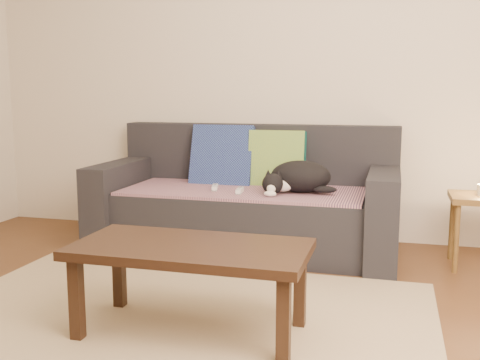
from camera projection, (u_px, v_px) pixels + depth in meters
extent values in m
plane|color=brown|center=(160.00, 337.00, 2.58)|extent=(4.50, 4.50, 0.00)
cube|color=beige|center=(261.00, 67.00, 4.28)|extent=(4.50, 0.04, 2.60)
cube|color=#232328|center=(244.00, 221.00, 3.97)|extent=(1.70, 0.78, 0.42)
cube|color=#232328|center=(258.00, 154.00, 4.29)|extent=(2.10, 0.18, 0.45)
cube|color=#232328|center=(122.00, 201.00, 4.21)|extent=(0.20, 0.90, 0.60)
cube|color=#232328|center=(383.00, 216.00, 3.71)|extent=(0.20, 0.90, 0.60)
cube|color=#382445|center=(244.00, 191.00, 3.92)|extent=(1.66, 0.74, 0.02)
cube|color=#141656|center=(223.00, 157.00, 4.20)|extent=(0.47, 0.25, 0.48)
cube|color=#0D5551|center=(277.00, 159.00, 4.09)|extent=(0.41, 0.16, 0.42)
ellipsoid|color=black|center=(301.00, 176.00, 3.79)|extent=(0.45, 0.36, 0.21)
sphere|color=black|center=(273.00, 184.00, 3.70)|extent=(0.16, 0.16, 0.14)
sphere|color=white|center=(271.00, 189.00, 3.64)|extent=(0.07, 0.07, 0.06)
ellipsoid|color=black|center=(324.00, 189.00, 3.68)|extent=(0.17, 0.08, 0.05)
cube|color=white|center=(215.00, 187.00, 3.91)|extent=(0.07, 0.15, 0.03)
cube|color=white|center=(240.00, 191.00, 3.78)|extent=(0.05, 0.15, 0.03)
cylinder|color=brown|center=(456.00, 239.00, 3.46)|extent=(0.03, 0.03, 0.43)
cylinder|color=brown|center=(452.00, 228.00, 3.75)|extent=(0.03, 0.03, 0.43)
cube|color=tan|center=(173.00, 323.00, 2.72)|extent=(2.50, 1.80, 0.01)
cube|color=black|center=(191.00, 249.00, 2.54)|extent=(1.07, 0.53, 0.04)
cube|color=black|center=(77.00, 300.00, 2.51)|extent=(0.05, 0.05, 0.38)
cube|color=black|center=(284.00, 322.00, 2.26)|extent=(0.05, 0.05, 0.38)
cube|color=black|center=(119.00, 272.00, 2.89)|extent=(0.05, 0.05, 0.38)
cube|color=black|center=(300.00, 289.00, 2.65)|extent=(0.05, 0.05, 0.38)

